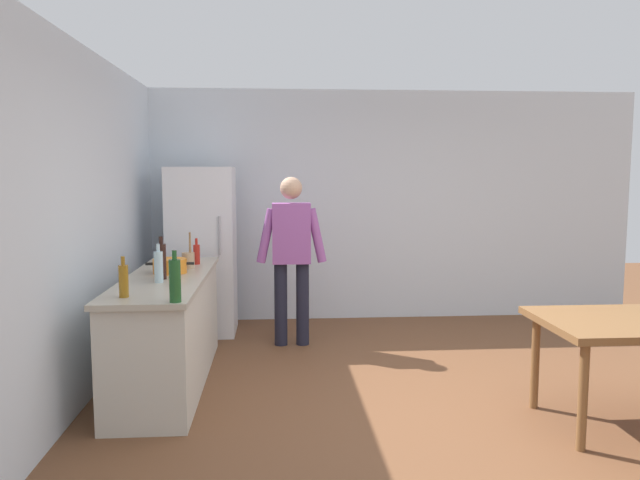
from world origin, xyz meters
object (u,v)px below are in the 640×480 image
(bottle_wine_green, at_px, (175,280))
(bottle_water_clear, at_px, (159,266))
(bottle_wine_dark, at_px, (161,261))
(utensil_jar, at_px, (188,259))
(bottle_oil_amber, at_px, (124,280))
(refrigerator, at_px, (202,251))
(person, at_px, (291,249))
(cooking_pot, at_px, (170,266))
(bottle_sauce_red, at_px, (197,254))

(bottle_wine_green, height_order, bottle_water_clear, bottle_wine_green)
(bottle_wine_dark, relative_size, bottle_water_clear, 1.13)
(utensil_jar, bearing_deg, bottle_oil_amber, -101.60)
(refrigerator, xyz_separation_m, utensil_jar, (0.02, -1.21, 0.08))
(refrigerator, relative_size, person, 1.06)
(bottle_oil_amber, bearing_deg, refrigerator, 84.59)
(person, relative_size, bottle_oil_amber, 6.07)
(refrigerator, xyz_separation_m, bottle_wine_dark, (-0.11, -1.75, 0.15))
(cooking_pot, distance_m, bottle_wine_dark, 0.30)
(refrigerator, bearing_deg, bottle_wine_dark, -93.58)
(cooking_pot, relative_size, bottle_water_clear, 1.33)
(cooking_pot, bearing_deg, bottle_wine_dark, -92.89)
(person, xyz_separation_m, bottle_oil_amber, (-1.18, -1.90, 0.04))
(person, bearing_deg, bottle_oil_amber, -121.95)
(utensil_jar, relative_size, bottle_sauce_red, 1.33)
(person, relative_size, bottle_water_clear, 5.67)
(utensil_jar, distance_m, bottle_oil_amber, 1.27)
(bottle_wine_green, bearing_deg, cooking_pot, 101.31)
(cooking_pot, relative_size, bottle_sauce_red, 1.67)
(bottle_sauce_red, bearing_deg, utensil_jar, -100.29)
(bottle_wine_green, height_order, bottle_sauce_red, bottle_wine_green)
(bottle_sauce_red, bearing_deg, refrigerator, 93.86)
(utensil_jar, bearing_deg, refrigerator, 91.10)
(utensil_jar, xyz_separation_m, bottle_sauce_red, (0.04, 0.23, 0.02))
(bottle_oil_amber, height_order, bottle_water_clear, bottle_water_clear)
(refrigerator, bearing_deg, person, -30.23)
(bottle_oil_amber, bearing_deg, bottle_water_clear, 76.70)
(cooking_pot, bearing_deg, utensil_jar, 64.68)
(cooking_pot, distance_m, bottle_water_clear, 0.45)
(bottle_water_clear, bearing_deg, refrigerator, 86.91)
(cooking_pot, bearing_deg, bottle_water_clear, -91.02)
(person, relative_size, bottle_wine_dark, 5.00)
(utensil_jar, relative_size, bottle_wine_green, 0.94)
(utensil_jar, bearing_deg, cooking_pot, -115.32)
(bottle_oil_amber, distance_m, bottle_wine_green, 0.42)
(refrigerator, xyz_separation_m, bottle_water_clear, (-0.10, -1.90, 0.13))
(bottle_wine_dark, bearing_deg, person, 48.41)
(person, distance_m, bottle_wine_green, 2.23)
(refrigerator, bearing_deg, bottle_water_clear, -93.09)
(utensil_jar, distance_m, bottle_water_clear, 0.71)
(bottle_oil_amber, height_order, bottle_sauce_red, bottle_oil_amber)
(refrigerator, relative_size, bottle_wine_green, 5.29)
(bottle_wine_dark, bearing_deg, bottle_wine_green, -74.20)
(refrigerator, height_order, bottle_oil_amber, refrigerator)
(bottle_water_clear, bearing_deg, bottle_wine_green, -71.55)
(bottle_wine_dark, xyz_separation_m, bottle_sauce_red, (0.17, 0.78, -0.05))
(refrigerator, height_order, bottle_sauce_red, refrigerator)
(bottle_water_clear, bearing_deg, person, 52.01)
(bottle_wine_green, distance_m, bottle_sauce_red, 1.66)
(person, height_order, bottle_wine_green, person)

